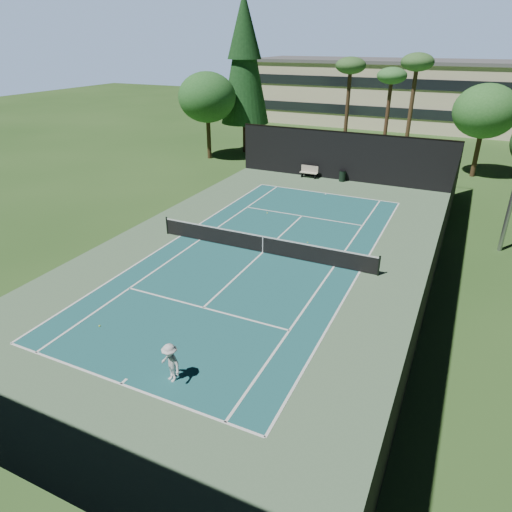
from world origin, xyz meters
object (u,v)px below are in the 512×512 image
at_px(tennis_ball_b, 276,244).
at_px(park_bench, 309,171).
at_px(tennis_ball_a, 100,326).
at_px(tennis_ball_c, 308,242).
at_px(trash_bin, 342,176).
at_px(tennis_net, 263,244).
at_px(tennis_ball_d, 267,213).
at_px(player, 170,363).

height_order(tennis_ball_b, park_bench, park_bench).
bearing_deg(tennis_ball_b, tennis_ball_a, -107.45).
height_order(tennis_ball_c, trash_bin, trash_bin).
bearing_deg(tennis_net, tennis_ball_a, -108.34).
bearing_deg(tennis_ball_a, tennis_net, 71.66).
bearing_deg(tennis_ball_d, tennis_ball_a, -93.08).
bearing_deg(park_bench, player, -81.08).
xyz_separation_m(tennis_net, tennis_ball_d, (-2.32, 5.88, -0.52)).
distance_m(player, tennis_ball_a, 4.89).
xyz_separation_m(tennis_net, player, (1.47, -10.94, 0.19)).
distance_m(tennis_ball_b, park_bench, 14.50).
distance_m(tennis_net, tennis_ball_b, 1.46).
height_order(tennis_ball_c, tennis_ball_d, tennis_ball_d).
bearing_deg(tennis_ball_b, tennis_ball_c, 32.39).
bearing_deg(player, park_bench, 119.60).
height_order(tennis_ball_a, park_bench, park_bench).
xyz_separation_m(tennis_net, tennis_ball_c, (1.83, 2.34, -0.53)).
bearing_deg(player, tennis_ball_a, -176.68).
bearing_deg(player, tennis_net, 118.33).
distance_m(tennis_net, tennis_ball_a, 10.01).
distance_m(tennis_ball_d, park_bench, 9.67).
relative_size(tennis_net, player, 8.58).
height_order(player, tennis_ball_d, player).
xyz_separation_m(player, tennis_ball_d, (-3.79, 16.81, -0.71)).
bearing_deg(park_bench, tennis_ball_a, -91.06).
xyz_separation_m(tennis_net, trash_bin, (0.19, 15.65, -0.08)).
height_order(tennis_ball_a, trash_bin, trash_bin).
xyz_separation_m(tennis_ball_b, tennis_ball_d, (-2.58, 4.53, -0.00)).
bearing_deg(tennis_ball_d, player, -77.30).
bearing_deg(tennis_ball_c, tennis_ball_d, 139.60).
relative_size(tennis_net, tennis_ball_d, 168.90).
distance_m(tennis_ball_a, tennis_ball_c, 12.84).
distance_m(tennis_ball_c, trash_bin, 13.42).
relative_size(tennis_net, tennis_ball_c, 200.54).
bearing_deg(tennis_ball_b, park_bench, 101.72).
xyz_separation_m(tennis_ball_b, tennis_ball_c, (1.57, 1.00, -0.01)).
bearing_deg(tennis_ball_d, trash_bin, 75.59).
height_order(park_bench, trash_bin, park_bench).
bearing_deg(player, tennis_ball_b, 116.31).
distance_m(tennis_ball_a, tennis_ball_b, 11.36).
bearing_deg(player, tennis_ball_c, 109.11).
relative_size(tennis_ball_c, tennis_ball_d, 0.84).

